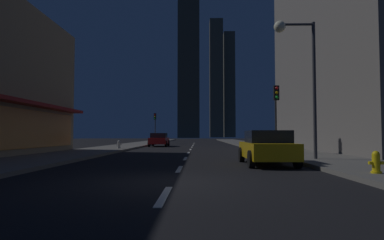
{
  "coord_description": "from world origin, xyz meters",
  "views": [
    {
      "loc": [
        0.73,
        -8.72,
        1.28
      ],
      "look_at": [
        0.0,
        24.65,
        2.8
      ],
      "focal_mm": 30.03,
      "sensor_mm": 36.0,
      "label": 1
    }
  ],
  "objects_px": {
    "car_parked_far": "(159,140)",
    "street_lamp_right": "(297,55)",
    "traffic_light_far_left": "(155,121)",
    "car_parked_near": "(267,147)",
    "fire_hydrant_yellow_near": "(376,163)",
    "traffic_light_near_right": "(276,104)",
    "fire_hydrant_far_left": "(119,145)"
  },
  "relations": [
    {
      "from": "street_lamp_right",
      "to": "car_parked_far",
      "type": "bearing_deg",
      "value": 114.71
    },
    {
      "from": "fire_hydrant_far_left",
      "to": "street_lamp_right",
      "type": "xyz_separation_m",
      "value": [
        11.28,
        -11.19,
        4.61
      ]
    },
    {
      "from": "fire_hydrant_yellow_near",
      "to": "car_parked_far",
      "type": "bearing_deg",
      "value": 110.65
    },
    {
      "from": "fire_hydrant_far_left",
      "to": "street_lamp_right",
      "type": "height_order",
      "value": "street_lamp_right"
    },
    {
      "from": "car_parked_near",
      "to": "traffic_light_far_left",
      "type": "xyz_separation_m",
      "value": [
        -9.1,
        31.61,
        2.45
      ]
    },
    {
      "from": "car_parked_near",
      "to": "street_lamp_right",
      "type": "xyz_separation_m",
      "value": [
        1.78,
        1.54,
        4.33
      ]
    },
    {
      "from": "car_parked_far",
      "to": "traffic_light_near_right",
      "type": "bearing_deg",
      "value": -58.56
    },
    {
      "from": "car_parked_near",
      "to": "traffic_light_near_right",
      "type": "height_order",
      "value": "traffic_light_near_right"
    },
    {
      "from": "traffic_light_far_left",
      "to": "street_lamp_right",
      "type": "relative_size",
      "value": 0.64
    },
    {
      "from": "car_parked_far",
      "to": "traffic_light_far_left",
      "type": "height_order",
      "value": "traffic_light_far_left"
    },
    {
      "from": "traffic_light_near_right",
      "to": "street_lamp_right",
      "type": "xyz_separation_m",
      "value": [
        -0.12,
        -4.63,
        1.87
      ]
    },
    {
      "from": "car_parked_far",
      "to": "fire_hydrant_far_left",
      "type": "xyz_separation_m",
      "value": [
        -2.3,
        -8.32,
        -0.29
      ]
    },
    {
      "from": "car_parked_near",
      "to": "car_parked_far",
      "type": "bearing_deg",
      "value": 108.88
    },
    {
      "from": "car_parked_near",
      "to": "fire_hydrant_yellow_near",
      "type": "xyz_separation_m",
      "value": [
        2.3,
        -4.16,
        -0.29
      ]
    },
    {
      "from": "car_parked_near",
      "to": "fire_hydrant_far_left",
      "type": "height_order",
      "value": "car_parked_near"
    },
    {
      "from": "fire_hydrant_yellow_near",
      "to": "traffic_light_near_right",
      "type": "distance_m",
      "value": 10.69
    },
    {
      "from": "fire_hydrant_far_left",
      "to": "traffic_light_far_left",
      "type": "height_order",
      "value": "traffic_light_far_left"
    },
    {
      "from": "street_lamp_right",
      "to": "fire_hydrant_yellow_near",
      "type": "bearing_deg",
      "value": -84.78
    },
    {
      "from": "car_parked_far",
      "to": "fire_hydrant_far_left",
      "type": "distance_m",
      "value": 8.64
    },
    {
      "from": "traffic_light_near_right",
      "to": "car_parked_near",
      "type": "bearing_deg",
      "value": -107.12
    },
    {
      "from": "fire_hydrant_yellow_near",
      "to": "street_lamp_right",
      "type": "height_order",
      "value": "street_lamp_right"
    },
    {
      "from": "fire_hydrant_far_left",
      "to": "traffic_light_far_left",
      "type": "relative_size",
      "value": 0.16
    },
    {
      "from": "car_parked_far",
      "to": "street_lamp_right",
      "type": "bearing_deg",
      "value": -65.29
    },
    {
      "from": "fire_hydrant_far_left",
      "to": "traffic_light_near_right",
      "type": "height_order",
      "value": "traffic_light_near_right"
    },
    {
      "from": "traffic_light_near_right",
      "to": "traffic_light_far_left",
      "type": "distance_m",
      "value": 27.72
    },
    {
      "from": "traffic_light_far_left",
      "to": "street_lamp_right",
      "type": "xyz_separation_m",
      "value": [
        10.88,
        -30.07,
        1.87
      ]
    },
    {
      "from": "fire_hydrant_yellow_near",
      "to": "fire_hydrant_far_left",
      "type": "distance_m",
      "value": 20.6
    },
    {
      "from": "fire_hydrant_yellow_near",
      "to": "traffic_light_far_left",
      "type": "height_order",
      "value": "traffic_light_far_left"
    },
    {
      "from": "traffic_light_near_right",
      "to": "car_parked_far",
      "type": "bearing_deg",
      "value": 121.44
    },
    {
      "from": "car_parked_near",
      "to": "street_lamp_right",
      "type": "distance_m",
      "value": 4.92
    },
    {
      "from": "fire_hydrant_far_left",
      "to": "traffic_light_far_left",
      "type": "bearing_deg",
      "value": 88.79
    },
    {
      "from": "car_parked_near",
      "to": "traffic_light_far_left",
      "type": "distance_m",
      "value": 32.98
    }
  ]
}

